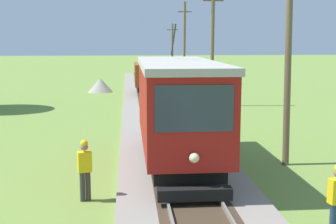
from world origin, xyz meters
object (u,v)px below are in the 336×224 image
utility_pole_mid (212,45)px  utility_pole_far (184,42)px  freight_car (149,77)px  red_tram (178,108)px  gravel_pile (100,85)px  utility_pole_near_tram (288,53)px  utility_pole_distant (172,49)px  second_worker (85,167)px

utility_pole_mid → utility_pole_far: utility_pole_far is taller
freight_car → utility_pole_far: (4.01, 9.43, 2.68)m
red_tram → gravel_pile: (-4.15, 24.31, -1.58)m
utility_pole_near_tram → utility_pole_far: 30.49m
red_tram → freight_car: 21.40m
utility_pole_near_tram → gravel_pile: (-8.16, 23.98, -3.46)m
utility_pole_mid → gravel_pile: 12.70m
red_tram → utility_pole_mid: 15.88m
freight_car → utility_pole_near_tram: (4.01, -21.06, 2.51)m
freight_car → gravel_pile: freight_car is taller
utility_pole_near_tram → utility_pole_distant: 43.25m
utility_pole_near_tram → second_worker: utility_pole_near_tram is taller
second_worker → gravel_pile: bearing=-13.3°
utility_pole_mid → gravel_pile: size_ratio=3.73×
utility_pole_distant → gravel_pile: utility_pole_distant is taller
freight_car → utility_pole_near_tram: utility_pole_near_tram is taller
utility_pole_distant → gravel_pile: (-8.16, -19.26, -2.76)m
red_tram → second_worker: red_tram is taller
utility_pole_far → second_worker: 34.75m
utility_pole_far → second_worker: size_ratio=4.64×
utility_pole_near_tram → utility_pole_mid: utility_pole_mid is taller
freight_car → second_worker: (-2.98, -24.46, -0.57)m
utility_pole_mid → utility_pole_near_tram: bearing=-90.0°
freight_car → second_worker: bearing=-96.9°
utility_pole_far → second_worker: bearing=-101.7°
freight_car → utility_pole_mid: size_ratio=0.64×
utility_pole_near_tram → utility_pole_mid: bearing=90.0°
freight_car → utility_pole_near_tram: bearing=-79.2°
utility_pole_near_tram → second_worker: size_ratio=4.45×
gravel_pile → utility_pole_distant: bearing=67.0°
utility_pole_far → second_worker: (-6.99, -33.89, -3.25)m
utility_pole_mid → gravel_pile: bearing=132.0°
red_tram → utility_pole_far: (4.01, 30.82, 2.04)m
utility_pole_far → utility_pole_mid: bearing=-90.0°
freight_car → utility_pole_mid: utility_pole_mid is taller
freight_car → utility_pole_distant: 22.61m
utility_pole_mid → utility_pole_distant: 28.34m
utility_pole_mid → gravel_pile: utility_pole_mid is taller
red_tram → utility_pole_mid: utility_pole_mid is taller
red_tram → utility_pole_mid: bearing=75.3°
utility_pole_distant → utility_pole_near_tram: bearing=-90.0°
utility_pole_distant → freight_car: bearing=-100.2°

